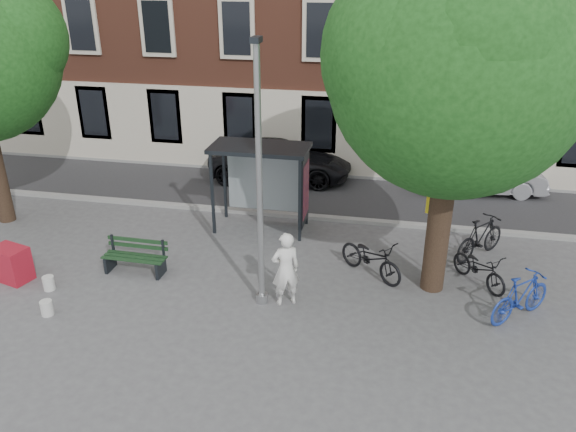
{
  "coord_description": "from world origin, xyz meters",
  "views": [
    {
      "loc": [
        2.85,
        -11.04,
        7.42
      ],
      "look_at": [
        0.23,
        2.01,
        1.4
      ],
      "focal_mm": 35.0,
      "sensor_mm": 36.0,
      "label": 1
    }
  ],
  "objects_px": {
    "bench": "(135,258)",
    "bike_b": "(521,297)",
    "red_stand": "(11,264)",
    "painter": "(286,269)",
    "notice_sign": "(432,217)",
    "car_silver": "(482,173)",
    "bike_c": "(479,268)",
    "car_dark": "(281,160)",
    "lamppost": "(260,195)",
    "bus_shelter": "(274,169)",
    "bike_a": "(371,258)",
    "bike_d": "(480,237)"
  },
  "relations": [
    {
      "from": "bench",
      "to": "car_dark",
      "type": "xyz_separation_m",
      "value": [
        2.27,
        7.61,
        0.33
      ]
    },
    {
      "from": "car_dark",
      "to": "bike_b",
      "type": "bearing_deg",
      "value": -140.91
    },
    {
      "from": "painter",
      "to": "car_dark",
      "type": "distance_m",
      "value": 8.53
    },
    {
      "from": "bike_a",
      "to": "red_stand",
      "type": "xyz_separation_m",
      "value": [
        -8.94,
        -1.99,
        -0.08
      ]
    },
    {
      "from": "bike_b",
      "to": "car_silver",
      "type": "relative_size",
      "value": 0.45
    },
    {
      "from": "bike_b",
      "to": "red_stand",
      "type": "xyz_separation_m",
      "value": [
        -12.37,
        -0.72,
        -0.12
      ]
    },
    {
      "from": "lamppost",
      "to": "bus_shelter",
      "type": "distance_m",
      "value": 4.24
    },
    {
      "from": "car_silver",
      "to": "lamppost",
      "type": "bearing_deg",
      "value": 138.05
    },
    {
      "from": "lamppost",
      "to": "car_dark",
      "type": "height_order",
      "value": "lamppost"
    },
    {
      "from": "lamppost",
      "to": "red_stand",
      "type": "height_order",
      "value": "lamppost"
    },
    {
      "from": "bike_b",
      "to": "car_dark",
      "type": "height_order",
      "value": "car_dark"
    },
    {
      "from": "bike_d",
      "to": "red_stand",
      "type": "xyz_separation_m",
      "value": [
        -11.8,
        -3.6,
        -0.14
      ]
    },
    {
      "from": "car_dark",
      "to": "car_silver",
      "type": "bearing_deg",
      "value": -93.28
    },
    {
      "from": "car_dark",
      "to": "bike_d",
      "type": "bearing_deg",
      "value": -130.37
    },
    {
      "from": "car_dark",
      "to": "car_silver",
      "type": "distance_m",
      "value": 7.2
    },
    {
      "from": "bus_shelter",
      "to": "bike_b",
      "type": "distance_m",
      "value": 7.53
    },
    {
      "from": "bike_a",
      "to": "notice_sign",
      "type": "bearing_deg",
      "value": -28.28
    },
    {
      "from": "bike_b",
      "to": "bike_c",
      "type": "height_order",
      "value": "bike_b"
    },
    {
      "from": "painter",
      "to": "bench",
      "type": "distance_m",
      "value": 4.24
    },
    {
      "from": "bike_d",
      "to": "painter",
      "type": "bearing_deg",
      "value": 76.48
    },
    {
      "from": "painter",
      "to": "car_dark",
      "type": "height_order",
      "value": "painter"
    },
    {
      "from": "bike_d",
      "to": "car_dark",
      "type": "xyz_separation_m",
      "value": [
        -6.62,
        5.0,
        0.13
      ]
    },
    {
      "from": "red_stand",
      "to": "notice_sign",
      "type": "xyz_separation_m",
      "value": [
        10.37,
        2.61,
        1.07
      ]
    },
    {
      "from": "red_stand",
      "to": "car_dark",
      "type": "bearing_deg",
      "value": 58.98
    },
    {
      "from": "car_silver",
      "to": "notice_sign",
      "type": "relative_size",
      "value": 2.06
    },
    {
      "from": "car_dark",
      "to": "car_silver",
      "type": "xyz_separation_m",
      "value": [
        7.2,
        0.0,
        -0.03
      ]
    },
    {
      "from": "red_stand",
      "to": "bike_b",
      "type": "bearing_deg",
      "value": 3.34
    },
    {
      "from": "car_dark",
      "to": "notice_sign",
      "type": "xyz_separation_m",
      "value": [
        5.2,
        -5.99,
        0.8
      ]
    },
    {
      "from": "bench",
      "to": "notice_sign",
      "type": "relative_size",
      "value": 0.82
    },
    {
      "from": "bike_c",
      "to": "painter",
      "type": "bearing_deg",
      "value": 163.47
    },
    {
      "from": "red_stand",
      "to": "car_silver",
      "type": "bearing_deg",
      "value": 34.82
    },
    {
      "from": "bike_d",
      "to": "lamppost",
      "type": "bearing_deg",
      "value": 74.18
    },
    {
      "from": "bus_shelter",
      "to": "painter",
      "type": "relative_size",
      "value": 1.54
    },
    {
      "from": "bike_c",
      "to": "lamppost",
      "type": "bearing_deg",
      "value": 162.14
    },
    {
      "from": "bus_shelter",
      "to": "bench",
      "type": "height_order",
      "value": "bus_shelter"
    },
    {
      "from": "bike_d",
      "to": "red_stand",
      "type": "relative_size",
      "value": 2.19
    },
    {
      "from": "bus_shelter",
      "to": "painter",
      "type": "height_order",
      "value": "bus_shelter"
    },
    {
      "from": "lamppost",
      "to": "bus_shelter",
      "type": "xyz_separation_m",
      "value": [
        -0.61,
        4.11,
        -0.87
      ]
    },
    {
      "from": "bus_shelter",
      "to": "bike_d",
      "type": "relative_size",
      "value": 1.44
    },
    {
      "from": "bench",
      "to": "car_silver",
      "type": "distance_m",
      "value": 12.15
    },
    {
      "from": "notice_sign",
      "to": "lamppost",
      "type": "bearing_deg",
      "value": -127.58
    },
    {
      "from": "bus_shelter",
      "to": "bike_a",
      "type": "height_order",
      "value": "bus_shelter"
    },
    {
      "from": "bike_d",
      "to": "bench",
      "type": "bearing_deg",
      "value": 57.9
    },
    {
      "from": "bench",
      "to": "bike_b",
      "type": "height_order",
      "value": "bike_b"
    },
    {
      "from": "lamppost",
      "to": "bike_d",
      "type": "xyz_separation_m",
      "value": [
        5.3,
        3.4,
        -2.19
      ]
    },
    {
      "from": "bike_b",
      "to": "bike_c",
      "type": "bearing_deg",
      "value": -14.19
    },
    {
      "from": "painter",
      "to": "notice_sign",
      "type": "relative_size",
      "value": 0.9
    },
    {
      "from": "bus_shelter",
      "to": "bench",
      "type": "xyz_separation_m",
      "value": [
        -2.98,
        -3.32,
        -1.52
      ]
    },
    {
      "from": "bike_b",
      "to": "bike_c",
      "type": "relative_size",
      "value": 1.07
    },
    {
      "from": "bike_c",
      "to": "red_stand",
      "type": "distance_m",
      "value": 11.82
    }
  ]
}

